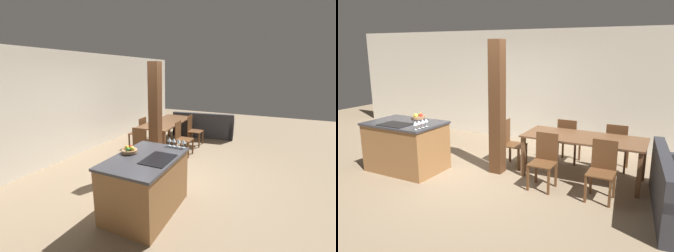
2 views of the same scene
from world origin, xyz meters
The scene contains 16 objects.
ground_plane centered at (0.00, 0.00, 0.00)m, with size 16.00×16.00×0.00m, color #847056.
wall_back centered at (0.00, 2.74, 1.35)m, with size 11.20×0.08×2.70m.
kitchen_island centered at (-1.26, -0.28, 0.46)m, with size 1.40×0.94×0.93m.
fruit_bowl centered at (-1.22, 0.03, 0.97)m, with size 0.25×0.25×0.11m.
wine_glass_near centered at (-0.64, -0.68, 1.04)m, with size 0.07×0.07×0.15m.
wine_glass_middle centered at (-0.64, -0.59, 1.04)m, with size 0.07×0.07×0.15m.
wine_glass_far centered at (-0.64, -0.50, 1.04)m, with size 0.07×0.07×0.15m.
wine_glass_end centered at (-0.64, -0.41, 1.04)m, with size 0.07×0.07×0.15m.
dining_table centered at (1.80, 0.80, 0.67)m, with size 2.07×0.89×0.76m.
dining_chair_near_left centered at (1.34, 0.13, 0.47)m, with size 0.40×0.40×0.91m.
dining_chair_near_right centered at (2.27, 0.13, 0.47)m, with size 0.40×0.40×0.91m.
dining_chair_far_left centered at (1.34, 1.47, 0.47)m, with size 0.40×0.40×0.91m.
dining_chair_far_right centered at (2.27, 1.47, 0.47)m, with size 0.40×0.40×0.91m.
dining_chair_head_end centered at (0.39, 0.80, 0.47)m, with size 0.40×0.40×0.91m.
couch centered at (3.39, 0.13, 0.29)m, with size 1.08×2.12×0.84m.
timber_post centered at (0.33, 0.39, 1.21)m, with size 0.23×0.23×2.41m.
Camera 1 is at (-4.05, -1.98, 2.21)m, focal length 24.00 mm.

